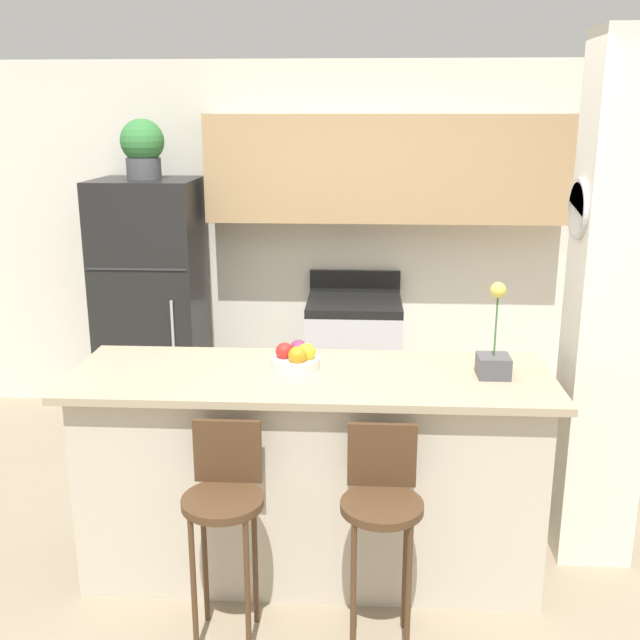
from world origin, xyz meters
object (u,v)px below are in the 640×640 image
(bar_stool_left, at_px, (224,502))
(potted_plant_on_fridge, at_px, (143,147))
(stove_range, at_px, (354,361))
(orchid_vase, at_px, (494,355))
(trash_bin, at_px, (230,407))
(refrigerator, at_px, (152,304))
(fruit_bowl, at_px, (296,358))
(bar_stool_right, at_px, (382,507))

(bar_stool_left, bearing_deg, potted_plant_on_fridge, 111.85)
(stove_range, distance_m, orchid_vase, 2.06)
(trash_bin, bearing_deg, refrigerator, 159.14)
(potted_plant_on_fridge, bearing_deg, fruit_bowl, -55.67)
(refrigerator, height_order, bar_stool_right, refrigerator)
(fruit_bowl, bearing_deg, potted_plant_on_fridge, 124.33)
(bar_stool_right, relative_size, trash_bin, 2.49)
(orchid_vase, bearing_deg, stove_range, 109.70)
(orchid_vase, relative_size, trash_bin, 1.17)
(bar_stool_right, relative_size, potted_plant_on_fridge, 2.37)
(bar_stool_left, height_order, bar_stool_right, same)
(bar_stool_left, relative_size, trash_bin, 2.49)
(bar_stool_right, relative_size, orchid_vase, 2.13)
(potted_plant_on_fridge, relative_size, trash_bin, 1.05)
(stove_range, bearing_deg, potted_plant_on_fridge, -178.54)
(refrigerator, height_order, bar_stool_left, refrigerator)
(stove_range, xyz_separation_m, bar_stool_right, (0.14, -2.36, 0.16))
(refrigerator, height_order, fruit_bowl, refrigerator)
(potted_plant_on_fridge, bearing_deg, orchid_vase, -40.64)
(refrigerator, bearing_deg, potted_plant_on_fridge, 118.85)
(bar_stool_left, bearing_deg, refrigerator, 111.85)
(stove_range, relative_size, trash_bin, 2.82)
(refrigerator, bearing_deg, trash_bin, -20.86)
(refrigerator, xyz_separation_m, fruit_bowl, (1.18, -1.73, 0.19))
(refrigerator, xyz_separation_m, bar_stool_left, (0.93, -2.33, -0.25))
(bar_stool_left, xyz_separation_m, fruit_bowl, (0.25, 0.59, 0.44))
(bar_stool_left, relative_size, orchid_vase, 2.13)
(orchid_vase, bearing_deg, trash_bin, 133.95)
(stove_range, xyz_separation_m, trash_bin, (-0.87, -0.25, -0.27))
(refrigerator, relative_size, bar_stool_left, 1.85)
(potted_plant_on_fridge, bearing_deg, bar_stool_right, -55.76)
(refrigerator, bearing_deg, fruit_bowl, -55.67)
(bar_stool_right, xyz_separation_m, fruit_bowl, (-0.40, 0.59, 0.44))
(bar_stool_right, bearing_deg, trash_bin, 115.63)
(refrigerator, relative_size, potted_plant_on_fridge, 4.38)
(bar_stool_left, height_order, orchid_vase, orchid_vase)
(refrigerator, distance_m, trash_bin, 0.92)
(bar_stool_right, xyz_separation_m, orchid_vase, (0.51, 0.53, 0.49))
(trash_bin, bearing_deg, bar_stool_left, -80.28)
(stove_range, relative_size, fruit_bowl, 4.59)
(refrigerator, relative_size, trash_bin, 4.61)
(potted_plant_on_fridge, bearing_deg, trash_bin, -20.87)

